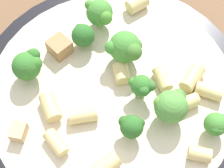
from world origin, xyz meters
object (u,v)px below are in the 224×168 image
Objects in this scene: broccoli_floret_3 at (28,65)px; rigatoni_4 at (199,154)px; rigatoni_7 at (122,73)px; rigatoni_1 at (189,102)px; broccoli_floret_2 at (100,13)px; pasta_bowl at (112,94)px; rigatoni_5 at (137,3)px; broccoli_floret_5 at (216,125)px; broccoli_floret_6 at (84,34)px; rigatoni_2 at (209,91)px; chicken_chunk_0 at (60,47)px; rigatoni_3 at (105,167)px; rigatoni_8 at (50,107)px; broccoli_floret_0 at (142,86)px; rigatoni_6 at (192,78)px; rigatoni_10 at (162,79)px; rigatoni_9 at (83,116)px; broccoli_floret_7 at (131,127)px; broccoli_floret_1 at (171,106)px; chicken_chunk_2 at (21,136)px; rigatoni_0 at (56,143)px; broccoli_floret_4 at (126,48)px.

broccoli_floret_3 is 0.19m from rigatoni_4.
broccoli_floret_3 reaches higher than rigatoni_7.
broccoli_floret_2 is at bearing -77.84° from rigatoni_1.
pasta_bowl is 0.11m from rigatoni_5.
broccoli_floret_5 is 0.93× the size of broccoli_floret_6.
chicken_chunk_0 is (0.11, -0.12, 0.00)m from rigatoni_2.
pasta_bowl is 0.11m from broccoli_floret_5.
broccoli_floret_5 reaches higher than rigatoni_3.
rigatoni_2 is at bearing 157.07° from rigatoni_8.
rigatoni_6 is at bearing 168.19° from broccoli_floret_0.
rigatoni_7 is at bearing 79.32° from broccoli_floret_2.
broccoli_floret_0 is 0.08m from broccoli_floret_5.
broccoli_floret_3 reaches higher than chicken_chunk_0.
rigatoni_2 is 0.07m from rigatoni_4.
rigatoni_10 is (-0.12, 0.08, -0.01)m from broccoli_floret_3.
rigatoni_7 reaches higher than rigatoni_9.
rigatoni_5 is (-0.13, -0.15, 0.00)m from rigatoni_3.
broccoli_floret_7 reaches higher than rigatoni_10.
rigatoni_9 is (0.04, 0.08, -0.01)m from broccoli_floret_6.
broccoli_floret_6 is at bearing -78.76° from rigatoni_4.
broccoli_floret_3 is at bearing -89.24° from rigatoni_8.
broccoli_floret_5 is 0.07m from rigatoni_10.
broccoli_floret_1 is 1.40× the size of rigatoni_9.
pasta_bowl is 0.11m from rigatoni_4.
broccoli_floret_5 is at bearing 131.32° from broccoli_floret_3.
chicken_chunk_0 is 1.22× the size of chicken_chunk_2.
broccoli_floret_3 is at bearing -41.63° from broccoli_floret_0.
rigatoni_6 is at bearing -167.41° from broccoli_floret_7.
broccoli_floret_3 is 0.09m from rigatoni_0.
rigatoni_7 is at bearing 179.24° from rigatoni_8.
chicken_chunk_0 is at bearing -61.91° from broccoli_floret_0.
rigatoni_7 is at bearing -79.77° from rigatoni_4.
broccoli_floret_4 is 0.08m from rigatoni_9.
broccoli_floret_2 reaches higher than rigatoni_4.
rigatoni_9 is 0.09m from rigatoni_10.
rigatoni_2 is at bearing -133.76° from rigatoni_4.
broccoli_floret_2 is 1.76× the size of rigatoni_7.
broccoli_floret_4 is (-0.10, 0.03, 0.00)m from broccoli_floret_3.
rigatoni_4 is at bearing 27.49° from broccoli_floret_5.
broccoli_floret_0 reaches higher than rigatoni_9.
rigatoni_8 is (0.13, -0.10, -0.01)m from broccoli_floret_5.
rigatoni_4 is 0.17m from chicken_chunk_2.
broccoli_floret_5 is at bearing 120.85° from broccoli_floret_0.
broccoli_floret_5 is 0.06m from rigatoni_6.
chicken_chunk_0 reaches higher than rigatoni_2.
broccoli_floret_6 is at bearing -55.92° from rigatoni_2.
broccoli_floret_7 is 1.38× the size of chicken_chunk_0.
rigatoni_0 reaches higher than pasta_bowl.
broccoli_floret_7 reaches higher than broccoli_floret_5.
broccoli_floret_3 reaches higher than broccoli_floret_7.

